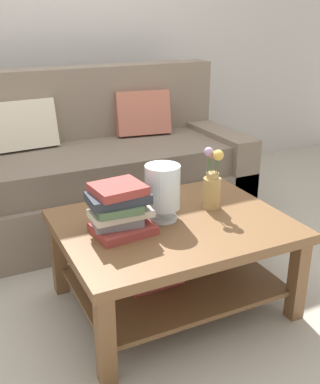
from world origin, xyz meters
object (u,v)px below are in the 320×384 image
Objects in this scene: couch at (99,172)px; book_stack_main at (119,210)px; coffee_table at (172,246)px; flower_pitcher at (212,183)px; glass_hurricane_vase at (163,189)px.

book_stack_main is (-0.29, -1.15, 0.23)m from couch.
couch is 1.15m from coffee_table.
glass_hurricane_vase is at bearing -176.80° from flower_pitcher.
book_stack_main is (-0.27, 0.00, 0.25)m from coffee_table.
book_stack_main is 1.07× the size of glass_hurricane_vase.
coffee_table is 0.37m from book_stack_main.
book_stack_main is at bearing 179.06° from coffee_table.
coffee_table is 3.33× the size of flower_pitcher.
coffee_table is 3.95× the size of glass_hurricane_vase.
couch reaches higher than coffee_table.
couch reaches higher than book_stack_main.
flower_pitcher is (0.53, 0.06, 0.02)m from book_stack_main.
glass_hurricane_vase reaches higher than book_stack_main.
book_stack_main is 0.25m from glass_hurricane_vase.
glass_hurricane_vase is (-0.05, -1.11, 0.27)m from couch.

